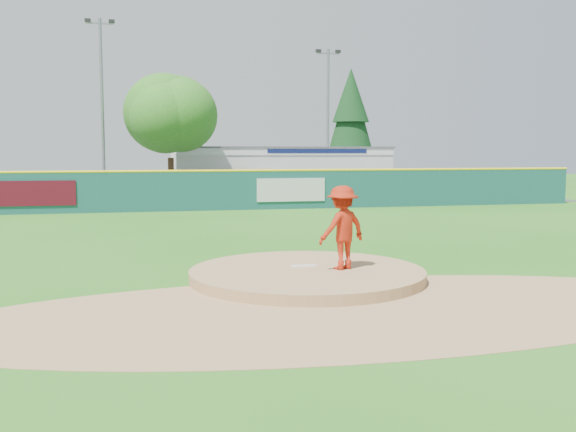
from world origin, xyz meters
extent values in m
plane|color=#286B19|center=(0.00, 0.00, 0.00)|extent=(120.00, 120.00, 0.00)
cylinder|color=#9E774C|center=(0.00, 0.00, 0.00)|extent=(5.50, 5.50, 0.50)
cube|color=white|center=(0.00, 0.30, 0.27)|extent=(0.60, 0.15, 0.04)
cylinder|color=#9E774C|center=(0.00, -3.00, 0.01)|extent=(15.40, 15.40, 0.01)
cube|color=#38383A|center=(0.00, 27.00, 0.01)|extent=(44.00, 16.00, 0.02)
imported|color=#A9220E|center=(0.80, -0.16, 1.23)|extent=(1.44, 1.15, 1.95)
imported|color=white|center=(2.65, 25.58, 0.79)|extent=(6.10, 4.62, 1.54)
cube|color=silver|center=(6.00, 32.00, 1.60)|extent=(15.00, 8.00, 3.20)
cube|color=white|center=(6.00, 27.98, 3.00)|extent=(15.00, 0.06, 0.55)
cube|color=#0F194C|center=(8.00, 27.94, 3.00)|extent=(7.00, 0.03, 0.28)
cube|color=#59595B|center=(6.00, 32.00, 3.25)|extent=(15.20, 8.20, 0.12)
cube|color=#500B17|center=(-8.63, 17.92, 1.00)|extent=(3.60, 0.04, 1.20)
cube|color=silver|center=(3.80, 17.92, 1.00)|extent=(3.60, 0.04, 1.20)
cube|color=#164948|center=(0.00, 18.00, 1.00)|extent=(40.00, 0.10, 2.00)
cylinder|color=yellow|center=(0.00, 18.00, 2.00)|extent=(40.00, 0.14, 0.14)
cylinder|color=#382314|center=(-2.00, 25.00, 1.30)|extent=(0.36, 0.36, 2.60)
sphere|color=#387F23|center=(-2.00, 25.00, 4.56)|extent=(5.60, 5.60, 5.60)
cylinder|color=#382314|center=(13.00, 36.00, 0.80)|extent=(0.40, 0.40, 1.60)
cone|color=#113A16|center=(13.00, 36.00, 5.55)|extent=(4.40, 4.40, 7.90)
cylinder|color=gray|center=(-6.00, 27.00, 5.50)|extent=(0.20, 0.20, 11.00)
cube|color=gray|center=(-6.00, 27.00, 10.70)|extent=(1.60, 0.10, 0.10)
cube|color=black|center=(-6.70, 27.00, 10.85)|extent=(0.35, 0.25, 0.20)
cube|color=black|center=(-5.30, 27.00, 10.85)|extent=(0.35, 0.25, 0.20)
cylinder|color=gray|center=(9.00, 29.00, 5.00)|extent=(0.20, 0.20, 10.00)
cube|color=gray|center=(9.00, 29.00, 9.70)|extent=(1.60, 0.10, 0.10)
cube|color=black|center=(8.30, 29.00, 9.85)|extent=(0.35, 0.25, 0.20)
cube|color=black|center=(9.70, 29.00, 9.85)|extent=(0.35, 0.25, 0.20)
camera|label=1|loc=(-3.72, -14.32, 3.00)|focal=40.00mm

